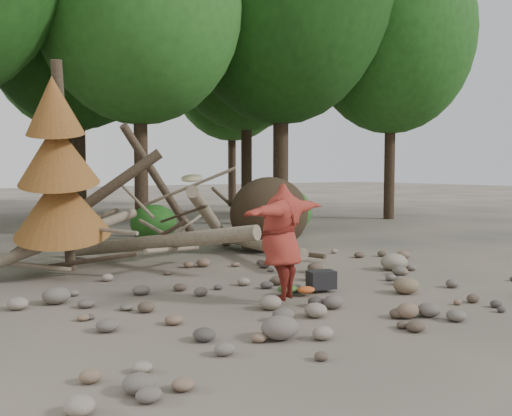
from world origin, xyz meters
TOP-DOWN VIEW (x-y plane):
  - ground at (0.00, 0.00)m, footprint 120.00×120.00m
  - deadfall_pile at (2.02, 4.24)m, footprint 8.55×5.24m
  - dead_conifer at (-3.12, 3.37)m, footprint 2.06×2.16m
  - bush_mid at (0.80, 7.80)m, footprint 1.40×1.40m
  - bush_right at (5.00, 7.00)m, footprint 2.00×2.00m
  - frisbee_thrower at (-0.69, -0.72)m, footprint 3.15×1.48m
  - backpack at (0.45, -0.39)m, footprint 0.54×0.43m
  - cloth_green at (-0.24, -0.30)m, footprint 0.37×0.31m
  - cloth_orange at (0.00, -0.51)m, footprint 0.33×0.27m
  - boulder_front_left at (-1.85, -2.27)m, footprint 0.51×0.46m
  - boulder_front_right at (1.59, -1.34)m, footprint 0.47×0.42m
  - boulder_mid_right at (3.17, 0.41)m, footprint 0.61×0.54m
  - boulder_mid_left at (-3.74, 1.31)m, footprint 0.46×0.41m

SIDE VIEW (x-z plane):
  - ground at x=0.00m, z-range 0.00..0.00m
  - cloth_orange at x=0.00m, z-range 0.00..0.12m
  - cloth_green at x=-0.24m, z-range 0.00..0.14m
  - boulder_mid_left at x=-3.74m, z-range 0.00..0.27m
  - boulder_front_right at x=1.59m, z-range 0.00..0.28m
  - boulder_front_left at x=-1.85m, z-range 0.00..0.31m
  - backpack at x=0.45m, z-range 0.00..0.32m
  - boulder_mid_right at x=3.17m, z-range 0.00..0.36m
  - bush_mid at x=0.80m, z-range 0.00..1.12m
  - bush_right at x=5.00m, z-range 0.00..1.60m
  - deadfall_pile at x=2.02m, z-range -0.70..2.60m
  - frisbee_thrower at x=-0.69m, z-range 0.00..2.05m
  - dead_conifer at x=-3.12m, z-range -0.06..4.29m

